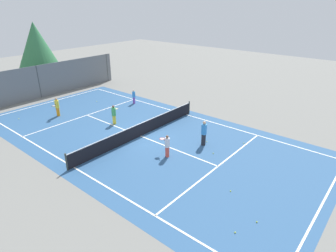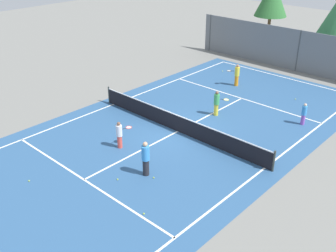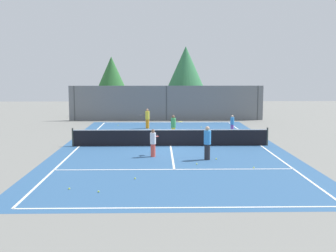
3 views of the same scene
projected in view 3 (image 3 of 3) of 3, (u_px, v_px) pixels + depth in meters
ground_plane at (170, 146)px, 26.03m from camera, size 80.00×80.00×0.00m
court_surface at (170, 146)px, 26.03m from camera, size 13.00×25.00×0.01m
tennis_net at (171, 137)px, 25.96m from camera, size 11.90×0.10×1.10m
perimeter_fence at (166, 103)px, 39.72m from camera, size 18.00×0.12×3.20m
tree_0 at (111, 73)px, 44.51m from camera, size 3.01×3.01×6.05m
tree_1 at (186, 70)px, 42.51m from camera, size 4.09×4.09×6.98m
player_0 at (232, 124)px, 31.52m from camera, size 0.28×0.28×1.32m
player_1 at (153, 142)px, 22.60m from camera, size 0.49×0.90×1.46m
player_2 at (147, 118)px, 33.95m from camera, size 0.86×0.73×1.57m
player_3 at (174, 126)px, 29.07m from camera, size 0.88×0.67×1.55m
player_4 at (207, 143)px, 21.79m from camera, size 0.37×0.37×1.72m
ball_crate at (140, 141)px, 26.80m from camera, size 0.45×0.38×0.43m
tennis_ball_0 at (216, 159)px, 21.93m from camera, size 0.07×0.07×0.07m
tennis_ball_1 at (135, 178)px, 17.90m from camera, size 0.07×0.07×0.07m
tennis_ball_2 at (235, 144)px, 26.59m from camera, size 0.07×0.07×0.07m
tennis_ball_3 at (254, 168)px, 19.92m from camera, size 0.07×0.07×0.07m
tennis_ball_4 at (201, 127)px, 34.64m from camera, size 0.07×0.07×0.07m
tennis_ball_5 at (99, 192)px, 15.93m from camera, size 0.07×0.07×0.07m
tennis_ball_6 at (197, 164)px, 20.71m from camera, size 0.07×0.07×0.07m
tennis_ball_7 at (118, 125)px, 35.83m from camera, size 0.07×0.07×0.07m
tennis_ball_8 at (69, 189)px, 16.33m from camera, size 0.07×0.07×0.07m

